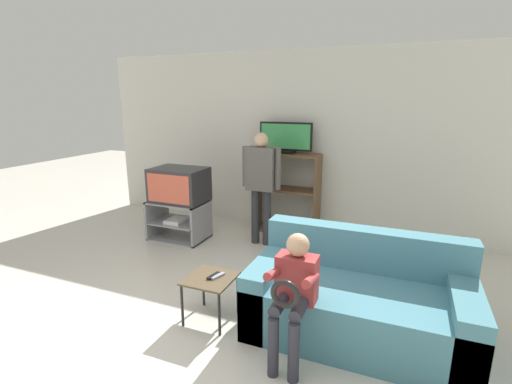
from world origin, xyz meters
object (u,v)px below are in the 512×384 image
television_main (179,185)px  media_shelf (286,192)px  snack_table (210,283)px  couch (358,302)px  tv_stand (179,220)px  remote_control_white (218,276)px  person_seated_child (293,288)px  person_standing_adult (261,179)px  television_flat (286,139)px  remote_control_black (213,276)px

television_main → media_shelf: media_shelf is taller
snack_table → couch: 1.26m
tv_stand → remote_control_white: bearing=-47.0°
person_seated_child → person_standing_adult: bearing=117.3°
person_standing_adult → tv_stand: bearing=-167.5°
remote_control_white → television_flat: bearing=113.3°
television_flat → remote_control_white: size_ratio=5.34×
remote_control_black → person_seated_child: (0.80, -0.25, 0.17)m
tv_stand → couch: (2.62, -1.29, 0.02)m
television_main → remote_control_black: (1.39, -1.58, -0.36)m
tv_stand → remote_control_black: tv_stand is taller
remote_control_white → person_standing_adult: bearing=118.7°
tv_stand → television_main: 0.51m
snack_table → remote_control_black: 0.07m
television_main → remote_control_white: bearing=-47.8°
media_shelf → person_seated_child: bearing=-71.2°
media_shelf → snack_table: (0.09, -2.44, -0.24)m
snack_table → person_standing_adult: 1.94m
television_flat → snack_table: size_ratio=1.87×
couch → snack_table: bearing=-166.6°
media_shelf → remote_control_black: (0.11, -2.41, -0.18)m
couch → person_seated_child: bearing=-128.0°
snack_table → person_standing_adult: bearing=97.6°
television_main → remote_control_black: size_ratio=5.05×
person_seated_child → television_flat: bearing=109.3°
tv_stand → person_standing_adult: bearing=12.5°
couch → person_standing_adult: 2.22m
television_main → snack_table: television_main is taller
television_flat → remote_control_black: television_flat is taller
snack_table → person_standing_adult: size_ratio=0.27×
television_flat → remote_control_black: size_ratio=5.34×
couch → person_standing_adult: bearing=133.6°
television_main → person_standing_adult: (1.12, 0.24, 0.13)m
media_shelf → remote_control_white: media_shelf is taller
tv_stand → person_standing_adult: person_standing_adult is taller
tv_stand → couch: size_ratio=0.44×
media_shelf → person_standing_adult: (-0.16, -0.60, 0.31)m
television_flat → remote_control_black: 2.62m
television_flat → person_seated_child: bearing=-70.7°
tv_stand → remote_control_white: 2.13m
person_standing_adult → snack_table: bearing=-82.4°
tv_stand → remote_control_white: (1.45, -1.55, 0.15)m
remote_control_white → person_standing_adult: size_ratio=0.10×
snack_table → person_standing_adult: (-0.25, 1.84, 0.55)m
tv_stand → person_seated_child: 2.88m
person_standing_adult → remote_control_black: bearing=-81.6°
television_main → snack_table: size_ratio=1.77×
television_flat → person_standing_adult: bearing=-101.5°
person_standing_adult → television_main: bearing=-168.1°
snack_table → couch: bearing=13.4°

